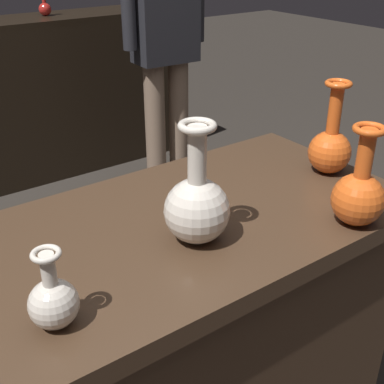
{
  "coord_description": "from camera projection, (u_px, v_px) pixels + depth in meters",
  "views": [
    {
      "loc": [
        -0.64,
        -0.91,
        1.45
      ],
      "look_at": [
        -0.02,
        -0.05,
        0.9
      ],
      "focal_mm": 47.58,
      "sensor_mm": 36.0,
      "label": 1
    }
  ],
  "objects": [
    {
      "name": "vase_right_accent",
      "position": [
        53.0,
        300.0,
        0.92
      ],
      "size": [
        0.09,
        0.09,
        0.16
      ],
      "color": "silver",
      "rests_on": "display_plinth"
    },
    {
      "name": "visitor_near_right",
      "position": [
        165.0,
        28.0,
        2.57
      ],
      "size": [
        0.47,
        0.2,
        1.7
      ],
      "rotation": [
        0.0,
        0.0,
        3.1
      ],
      "color": "#846B56",
      "rests_on": "ground_plane"
    },
    {
      "name": "vase_centerpiece",
      "position": [
        197.0,
        205.0,
        1.16
      ],
      "size": [
        0.15,
        0.15,
        0.29
      ],
      "color": "silver",
      "rests_on": "display_plinth"
    },
    {
      "name": "display_plinth",
      "position": [
        188.0,
        336.0,
        1.47
      ],
      "size": [
        1.2,
        0.64,
        0.8
      ],
      "color": "#422D1E",
      "rests_on": "ground_plane"
    },
    {
      "name": "shelf_vase_right",
      "position": [
        45.0,
        7.0,
        3.04
      ],
      "size": [
        0.07,
        0.07,
        0.15
      ],
      "color": "red",
      "rests_on": "back_display_shelf"
    },
    {
      "name": "vase_tall_behind",
      "position": [
        330.0,
        146.0,
        1.5
      ],
      "size": [
        0.13,
        0.13,
        0.28
      ],
      "color": "#E55B1E",
      "rests_on": "display_plinth"
    },
    {
      "name": "vase_left_accent",
      "position": [
        359.0,
        194.0,
        1.23
      ],
      "size": [
        0.13,
        0.13,
        0.26
      ],
      "color": "#E55B1E",
      "rests_on": "display_plinth"
    }
  ]
}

